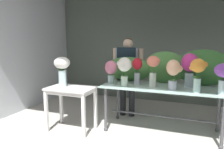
{
  "coord_description": "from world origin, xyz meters",
  "views": [
    {
      "loc": [
        0.86,
        -2.2,
        1.57
      ],
      "look_at": [
        -0.43,
        1.22,
        0.99
      ],
      "focal_mm": 35.02,
      "sensor_mm": 36.0,
      "label": 1
    }
  ],
  "objects_px": {
    "vase_peach_roses": "(173,71)",
    "vase_ivory_ranunculus": "(124,68)",
    "vase_rosy_tulips": "(111,70)",
    "florist": "(128,68)",
    "vase_coral_hydrangea": "(153,68)",
    "vase_white_roses_tall": "(62,68)",
    "vase_sunset_dahlias": "(198,71)",
    "display_table_glass": "(162,93)",
    "vase_crimson_stock": "(137,69)",
    "vase_magenta_lilies": "(190,66)",
    "side_table_white": "(71,94)"
  },
  "relations": [
    {
      "from": "vase_rosy_tulips",
      "to": "vase_ivory_ranunculus",
      "type": "relative_size",
      "value": 0.84
    },
    {
      "from": "vase_rosy_tulips",
      "to": "vase_magenta_lilies",
      "type": "distance_m",
      "value": 1.32
    },
    {
      "from": "vase_rosy_tulips",
      "to": "side_table_white",
      "type": "bearing_deg",
      "value": -144.33
    },
    {
      "from": "vase_peach_roses",
      "to": "vase_ivory_ranunculus",
      "type": "xyz_separation_m",
      "value": [
        -0.79,
        -0.02,
        0.02
      ]
    },
    {
      "from": "vase_peach_roses",
      "to": "vase_crimson_stock",
      "type": "bearing_deg",
      "value": 164.19
    },
    {
      "from": "vase_rosy_tulips",
      "to": "vase_ivory_ranunculus",
      "type": "bearing_deg",
      "value": -26.82
    },
    {
      "from": "vase_rosy_tulips",
      "to": "vase_peach_roses",
      "type": "xyz_separation_m",
      "value": [
        1.08,
        -0.12,
        0.05
      ]
    },
    {
      "from": "display_table_glass",
      "to": "vase_peach_roses",
      "type": "height_order",
      "value": "vase_peach_roses"
    },
    {
      "from": "side_table_white",
      "to": "vase_magenta_lilies",
      "type": "distance_m",
      "value": 2.04
    },
    {
      "from": "vase_magenta_lilies",
      "to": "vase_rosy_tulips",
      "type": "bearing_deg",
      "value": -172.23
    },
    {
      "from": "vase_peach_roses",
      "to": "vase_rosy_tulips",
      "type": "bearing_deg",
      "value": 173.41
    },
    {
      "from": "florist",
      "to": "vase_sunset_dahlias",
      "type": "xyz_separation_m",
      "value": [
        1.32,
        -0.83,
        0.13
      ]
    },
    {
      "from": "florist",
      "to": "vase_crimson_stock",
      "type": "distance_m",
      "value": 0.69
    },
    {
      "from": "vase_rosy_tulips",
      "to": "vase_magenta_lilies",
      "type": "height_order",
      "value": "vase_magenta_lilies"
    },
    {
      "from": "vase_rosy_tulips",
      "to": "vase_sunset_dahlias",
      "type": "relative_size",
      "value": 0.81
    },
    {
      "from": "florist",
      "to": "vase_rosy_tulips",
      "type": "height_order",
      "value": "florist"
    },
    {
      "from": "florist",
      "to": "vase_rosy_tulips",
      "type": "xyz_separation_m",
      "value": [
        -0.12,
        -0.64,
        0.04
      ]
    },
    {
      "from": "display_table_glass",
      "to": "vase_rosy_tulips",
      "type": "bearing_deg",
      "value": -175.72
    },
    {
      "from": "vase_crimson_stock",
      "to": "vase_ivory_ranunculus",
      "type": "relative_size",
      "value": 0.96
    },
    {
      "from": "display_table_glass",
      "to": "florist",
      "type": "bearing_deg",
      "value": 144.05
    },
    {
      "from": "vase_peach_roses",
      "to": "vase_coral_hydrangea",
      "type": "distance_m",
      "value": 0.35
    },
    {
      "from": "vase_crimson_stock",
      "to": "vase_magenta_lilies",
      "type": "bearing_deg",
      "value": 8.68
    },
    {
      "from": "vase_peach_roses",
      "to": "vase_white_roses_tall",
      "type": "bearing_deg",
      "value": -170.89
    },
    {
      "from": "vase_rosy_tulips",
      "to": "vase_sunset_dahlias",
      "type": "height_order",
      "value": "vase_sunset_dahlias"
    },
    {
      "from": "vase_magenta_lilies",
      "to": "vase_ivory_ranunculus",
      "type": "distance_m",
      "value": 1.07
    },
    {
      "from": "florist",
      "to": "vase_coral_hydrangea",
      "type": "xyz_separation_m",
      "value": [
        0.63,
        -0.66,
        0.12
      ]
    },
    {
      "from": "display_table_glass",
      "to": "vase_magenta_lilies",
      "type": "xyz_separation_m",
      "value": [
        0.41,
        0.11,
        0.46
      ]
    },
    {
      "from": "vase_coral_hydrangea",
      "to": "vase_white_roses_tall",
      "type": "relative_size",
      "value": 0.99
    },
    {
      "from": "display_table_glass",
      "to": "vase_peach_roses",
      "type": "distance_m",
      "value": 0.49
    },
    {
      "from": "side_table_white",
      "to": "vase_rosy_tulips",
      "type": "bearing_deg",
      "value": 35.67
    },
    {
      "from": "side_table_white",
      "to": "display_table_glass",
      "type": "bearing_deg",
      "value": 18.07
    },
    {
      "from": "vase_rosy_tulips",
      "to": "vase_crimson_stock",
      "type": "xyz_separation_m",
      "value": [
        0.46,
        0.05,
        0.04
      ]
    },
    {
      "from": "florist",
      "to": "vase_crimson_stock",
      "type": "xyz_separation_m",
      "value": [
        0.35,
        -0.59,
        0.08
      ]
    },
    {
      "from": "vase_magenta_lilies",
      "to": "vase_sunset_dahlias",
      "type": "bearing_deg",
      "value": -71.72
    },
    {
      "from": "vase_rosy_tulips",
      "to": "vase_magenta_lilies",
      "type": "xyz_separation_m",
      "value": [
        1.31,
        0.18,
        0.1
      ]
    },
    {
      "from": "display_table_glass",
      "to": "vase_coral_hydrangea",
      "type": "bearing_deg",
      "value": -149.59
    },
    {
      "from": "display_table_glass",
      "to": "vase_crimson_stock",
      "type": "distance_m",
      "value": 0.59
    },
    {
      "from": "display_table_glass",
      "to": "florist",
      "type": "xyz_separation_m",
      "value": [
        -0.79,
        0.57,
        0.32
      ]
    },
    {
      "from": "display_table_glass",
      "to": "vase_rosy_tulips",
      "type": "height_order",
      "value": "vase_rosy_tulips"
    },
    {
      "from": "vase_rosy_tulips",
      "to": "vase_sunset_dahlias",
      "type": "bearing_deg",
      "value": -7.73
    },
    {
      "from": "side_table_white",
      "to": "vase_white_roses_tall",
      "type": "relative_size",
      "value": 1.52
    },
    {
      "from": "vase_sunset_dahlias",
      "to": "display_table_glass",
      "type": "bearing_deg",
      "value": 153.64
    },
    {
      "from": "florist",
      "to": "vase_rosy_tulips",
      "type": "distance_m",
      "value": 0.65
    },
    {
      "from": "vase_magenta_lilies",
      "to": "vase_peach_roses",
      "type": "bearing_deg",
      "value": -126.95
    },
    {
      "from": "vase_crimson_stock",
      "to": "vase_ivory_ranunculus",
      "type": "xyz_separation_m",
      "value": [
        -0.17,
        -0.2,
        0.03
      ]
    },
    {
      "from": "vase_peach_roses",
      "to": "vase_magenta_lilies",
      "type": "height_order",
      "value": "vase_magenta_lilies"
    },
    {
      "from": "side_table_white",
      "to": "florist",
      "type": "distance_m",
      "value": 1.31
    },
    {
      "from": "vase_crimson_stock",
      "to": "vase_coral_hydrangea",
      "type": "bearing_deg",
      "value": -14.05
    },
    {
      "from": "florist",
      "to": "vase_magenta_lilies",
      "type": "xyz_separation_m",
      "value": [
        1.19,
        -0.46,
        0.14
      ]
    },
    {
      "from": "display_table_glass",
      "to": "side_table_white",
      "type": "relative_size",
      "value": 2.54
    }
  ]
}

